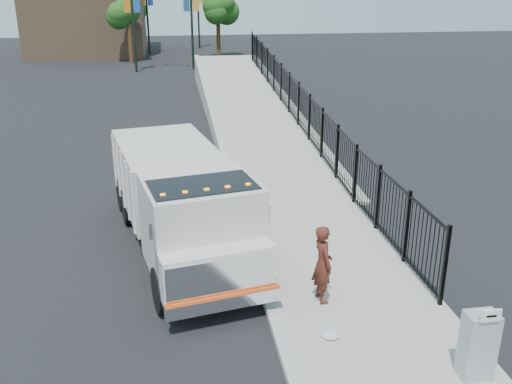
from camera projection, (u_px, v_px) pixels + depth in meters
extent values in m
plane|color=black|center=(261.00, 276.00, 13.55)|extent=(120.00, 120.00, 0.00)
cube|color=#9E998E|center=(366.00, 313.00, 11.95)|extent=(3.55, 12.00, 0.12)
cube|color=#ADAAA3|center=(276.00, 320.00, 11.67)|extent=(0.30, 12.00, 0.16)
cube|color=#9E998E|center=(253.00, 118.00, 28.64)|extent=(3.95, 24.06, 3.19)
cube|color=black|center=(298.00, 118.00, 24.82)|extent=(0.10, 28.00, 1.80)
cube|color=black|center=(180.00, 226.00, 14.94)|extent=(2.32, 6.88, 0.22)
cube|color=silver|center=(201.00, 224.00, 12.55)|extent=(2.75, 2.63, 2.01)
cube|color=silver|center=(217.00, 270.00, 11.63)|extent=(2.45, 1.15, 1.00)
cube|color=silver|center=(223.00, 279.00, 11.30)|extent=(2.28, 0.53, 0.85)
cube|color=silver|center=(224.00, 303.00, 11.41)|extent=(2.40, 0.65, 0.28)
cube|color=#E54A14|center=(224.00, 296.00, 11.36)|extent=(2.37, 0.52, 0.06)
cube|color=black|center=(203.00, 203.00, 12.12)|extent=(2.42, 1.71, 0.85)
cube|color=silver|center=(167.00, 174.00, 15.73)|extent=(3.19, 4.60, 1.71)
cube|color=silver|center=(151.00, 232.00, 11.11)|extent=(0.07, 0.07, 0.35)
cube|color=silver|center=(270.00, 215.00, 11.91)|extent=(0.07, 0.07, 0.35)
cube|color=orange|center=(163.00, 195.00, 11.37)|extent=(0.11, 0.10, 0.06)
cube|color=orange|center=(185.00, 193.00, 11.52)|extent=(0.11, 0.10, 0.06)
cube|color=orange|center=(207.00, 190.00, 11.66)|extent=(0.11, 0.10, 0.06)
cube|color=orange|center=(228.00, 187.00, 11.81)|extent=(0.11, 0.10, 0.06)
cube|color=orange|center=(248.00, 185.00, 11.95)|extent=(0.11, 0.10, 0.06)
cylinder|color=black|center=(162.00, 290.00, 11.97)|extent=(0.51, 1.05, 1.00)
cylinder|color=black|center=(257.00, 273.00, 12.64)|extent=(0.51, 1.05, 1.00)
cylinder|color=black|center=(129.00, 207.00, 16.30)|extent=(0.51, 1.05, 1.00)
cylinder|color=black|center=(200.00, 198.00, 16.97)|extent=(0.51, 1.05, 1.00)
cylinder|color=black|center=(124.00, 194.00, 17.27)|extent=(0.51, 1.05, 1.00)
cylinder|color=black|center=(191.00, 186.00, 17.94)|extent=(0.51, 1.05, 1.00)
imported|color=#4E1F15|center=(323.00, 264.00, 12.04)|extent=(0.49, 0.68, 1.73)
cube|color=gray|center=(478.00, 345.00, 9.77)|extent=(0.55, 0.40, 1.25)
cube|color=white|center=(491.00, 316.00, 9.31)|extent=(0.35, 0.04, 0.22)
ellipsoid|color=silver|center=(330.00, 335.00, 11.05)|extent=(0.35, 0.35, 0.09)
cylinder|color=black|center=(133.00, 16.00, 41.07)|extent=(0.18, 0.18, 8.00)
cube|color=#1C488D|center=(137.00, 4.00, 40.83)|extent=(0.45, 0.04, 1.10)
cube|color=orange|center=(127.00, 5.00, 40.73)|extent=(0.45, 0.04, 1.10)
cylinder|color=black|center=(192.00, 15.00, 42.45)|extent=(0.18, 0.18, 8.00)
cube|color=orange|center=(196.00, 4.00, 42.21)|extent=(0.45, 0.04, 1.10)
cube|color=navy|center=(186.00, 4.00, 42.12)|extent=(0.45, 0.04, 1.10)
cylinder|color=black|center=(147.00, 9.00, 50.80)|extent=(0.18, 0.18, 8.00)
cylinder|color=black|center=(198.00, 6.00, 55.33)|extent=(0.18, 0.18, 8.00)
cylinder|color=#382314|center=(130.00, 43.00, 46.30)|extent=(0.36, 0.36, 3.20)
sphere|color=#194714|center=(128.00, 12.00, 45.46)|extent=(2.22, 2.22, 2.22)
cylinder|color=#382314|center=(218.00, 39.00, 49.68)|extent=(0.36, 0.36, 3.20)
sphere|color=#194714|center=(218.00, 10.00, 48.83)|extent=(2.08, 2.08, 2.08)
cylinder|color=#382314|center=(133.00, 32.00, 56.17)|extent=(0.36, 0.36, 3.20)
sphere|color=#194714|center=(132.00, 6.00, 55.32)|extent=(2.57, 2.57, 2.57)
cube|color=#8C664C|center=(87.00, 8.00, 51.57)|extent=(10.00, 10.00, 8.00)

